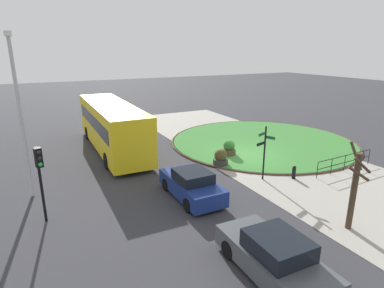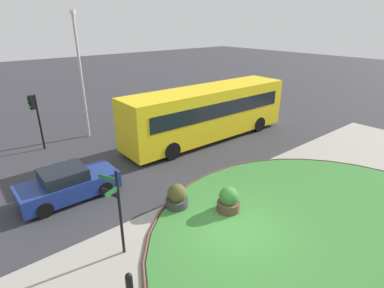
{
  "view_description": "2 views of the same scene",
  "coord_description": "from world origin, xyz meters",
  "px_view_note": "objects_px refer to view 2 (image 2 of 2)",
  "views": [
    {
      "loc": [
        -16.22,
        12.37,
        6.85
      ],
      "look_at": [
        0.03,
        4.06,
        1.41
      ],
      "focal_mm": 29.82,
      "sensor_mm": 36.0,
      "label": 1
    },
    {
      "loc": [
        -6.95,
        -5.94,
        7.05
      ],
      "look_at": [
        1.37,
        4.02,
        1.78
      ],
      "focal_mm": 28.56,
      "sensor_mm": 36.0,
      "label": 2
    }
  ],
  "objects_px": {
    "signpost_directional": "(117,206)",
    "traffic_light_near": "(35,110)",
    "bollard_foreground": "(129,284)",
    "planter_kerbside": "(228,201)",
    "planter_near_signpost": "(177,198)",
    "lamppost_tall": "(81,73)",
    "car_far_lane": "(68,184)",
    "bus_yellow": "(208,112)"
  },
  "relations": [
    {
      "from": "lamppost_tall",
      "to": "planter_near_signpost",
      "type": "xyz_separation_m",
      "value": [
        -0.6,
        -10.34,
        -3.61
      ]
    },
    {
      "from": "signpost_directional",
      "to": "traffic_light_near",
      "type": "height_order",
      "value": "traffic_light_near"
    },
    {
      "from": "bus_yellow",
      "to": "planter_kerbside",
      "type": "distance_m",
      "value": 8.25
    },
    {
      "from": "traffic_light_near",
      "to": "lamppost_tall",
      "type": "relative_size",
      "value": 0.43
    },
    {
      "from": "bus_yellow",
      "to": "planter_kerbside",
      "type": "bearing_deg",
      "value": -125.93
    },
    {
      "from": "car_far_lane",
      "to": "signpost_directional",
      "type": "bearing_deg",
      "value": -88.17
    },
    {
      "from": "bollard_foreground",
      "to": "bus_yellow",
      "type": "height_order",
      "value": "bus_yellow"
    },
    {
      "from": "planter_kerbside",
      "to": "signpost_directional",
      "type": "bearing_deg",
      "value": 171.23
    },
    {
      "from": "signpost_directional",
      "to": "planter_near_signpost",
      "type": "relative_size",
      "value": 2.82
    },
    {
      "from": "signpost_directional",
      "to": "lamppost_tall",
      "type": "bearing_deg",
      "value": 72.51
    },
    {
      "from": "car_far_lane",
      "to": "traffic_light_near",
      "type": "relative_size",
      "value": 1.24
    },
    {
      "from": "planter_near_signpost",
      "to": "planter_kerbside",
      "type": "bearing_deg",
      "value": -47.92
    },
    {
      "from": "planter_near_signpost",
      "to": "bollard_foreground",
      "type": "bearing_deg",
      "value": -144.65
    },
    {
      "from": "lamppost_tall",
      "to": "bollard_foreground",
      "type": "bearing_deg",
      "value": -107.9
    },
    {
      "from": "car_far_lane",
      "to": "planter_kerbside",
      "type": "height_order",
      "value": "car_far_lane"
    },
    {
      "from": "car_far_lane",
      "to": "planter_kerbside",
      "type": "bearing_deg",
      "value": -48.63
    },
    {
      "from": "lamppost_tall",
      "to": "bus_yellow",
      "type": "bearing_deg",
      "value": -43.33
    },
    {
      "from": "signpost_directional",
      "to": "traffic_light_near",
      "type": "bearing_deg",
      "value": 87.37
    },
    {
      "from": "bus_yellow",
      "to": "planter_near_signpost",
      "type": "relative_size",
      "value": 10.68
    },
    {
      "from": "bollard_foreground",
      "to": "traffic_light_near",
      "type": "relative_size",
      "value": 0.23
    },
    {
      "from": "car_far_lane",
      "to": "bollard_foreground",
      "type": "bearing_deg",
      "value": -94.53
    },
    {
      "from": "car_far_lane",
      "to": "traffic_light_near",
      "type": "bearing_deg",
      "value": 84.59
    },
    {
      "from": "car_far_lane",
      "to": "traffic_light_near",
      "type": "height_order",
      "value": "traffic_light_near"
    },
    {
      "from": "traffic_light_near",
      "to": "signpost_directional",
      "type": "bearing_deg",
      "value": 75.43
    },
    {
      "from": "planter_kerbside",
      "to": "planter_near_signpost",
      "type": "bearing_deg",
      "value": 132.08
    },
    {
      "from": "bollard_foreground",
      "to": "planter_kerbside",
      "type": "bearing_deg",
      "value": 11.47
    },
    {
      "from": "lamppost_tall",
      "to": "signpost_directional",
      "type": "bearing_deg",
      "value": -107.49
    },
    {
      "from": "signpost_directional",
      "to": "bus_yellow",
      "type": "relative_size",
      "value": 0.26
    },
    {
      "from": "signpost_directional",
      "to": "car_far_lane",
      "type": "height_order",
      "value": "signpost_directional"
    },
    {
      "from": "bus_yellow",
      "to": "planter_near_signpost",
      "type": "bearing_deg",
      "value": -140.45
    },
    {
      "from": "bollard_foreground",
      "to": "car_far_lane",
      "type": "xyz_separation_m",
      "value": [
        0.5,
        6.06,
        0.26
      ]
    },
    {
      "from": "planter_near_signpost",
      "to": "planter_kerbside",
      "type": "distance_m",
      "value": 2.05
    },
    {
      "from": "bollard_foreground",
      "to": "lamppost_tall",
      "type": "distance_m",
      "value": 14.02
    },
    {
      "from": "signpost_directional",
      "to": "bollard_foreground",
      "type": "height_order",
      "value": "signpost_directional"
    },
    {
      "from": "planter_kerbside",
      "to": "traffic_light_near",
      "type": "bearing_deg",
      "value": 108.46
    },
    {
      "from": "traffic_light_near",
      "to": "planter_kerbside",
      "type": "relative_size",
      "value": 2.95
    },
    {
      "from": "bus_yellow",
      "to": "planter_kerbside",
      "type": "xyz_separation_m",
      "value": [
        -4.88,
        -6.53,
        -1.26
      ]
    },
    {
      "from": "signpost_directional",
      "to": "bollard_foreground",
      "type": "distance_m",
      "value": 2.25
    },
    {
      "from": "bollard_foreground",
      "to": "planter_near_signpost",
      "type": "distance_m",
      "value": 4.36
    },
    {
      "from": "car_far_lane",
      "to": "bus_yellow",
      "type": "bearing_deg",
      "value": 9.18
    },
    {
      "from": "traffic_light_near",
      "to": "lamppost_tall",
      "type": "height_order",
      "value": "lamppost_tall"
    },
    {
      "from": "signpost_directional",
      "to": "planter_kerbside",
      "type": "xyz_separation_m",
      "value": [
        4.3,
        -0.66,
        -1.27
      ]
    }
  ]
}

